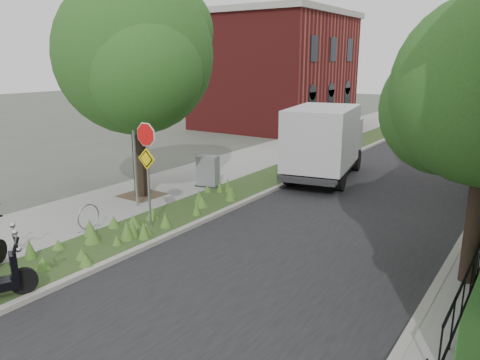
# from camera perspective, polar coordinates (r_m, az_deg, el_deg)

# --- Properties ---
(ground) EXTENTS (120.00, 120.00, 0.00)m
(ground) POSITION_cam_1_polar(r_m,az_deg,el_deg) (12.97, -8.21, -8.01)
(ground) COLOR #4C5147
(ground) RESTS_ON ground
(sidewalk_near) EXTENTS (3.50, 60.00, 0.12)m
(sidewalk_near) POSITION_cam_1_polar(r_m,az_deg,el_deg) (23.05, 0.57, 2.27)
(sidewalk_near) COLOR gray
(sidewalk_near) RESTS_ON ground
(verge) EXTENTS (2.00, 60.00, 0.12)m
(verge) POSITION_cam_1_polar(r_m,az_deg,el_deg) (21.69, 6.65, 1.40)
(verge) COLOR #2B401B
(verge) RESTS_ON ground
(kerb_near) EXTENTS (0.20, 60.00, 0.13)m
(kerb_near) POSITION_cam_1_polar(r_m,az_deg,el_deg) (21.27, 9.04, 1.07)
(kerb_near) COLOR #9E9991
(kerb_near) RESTS_ON ground
(road) EXTENTS (7.00, 60.00, 0.01)m
(road) POSITION_cam_1_polar(r_m,az_deg,el_deg) (20.11, 18.08, -0.43)
(road) COLOR black
(road) RESTS_ON ground
(street_tree_main) EXTENTS (6.21, 5.54, 7.66)m
(street_tree_main) POSITION_cam_1_polar(r_m,az_deg,el_deg) (16.91, -12.72, 13.70)
(street_tree_main) COLOR black
(street_tree_main) RESTS_ON ground
(bare_post) EXTENTS (0.08, 0.08, 4.00)m
(bare_post) POSITION_cam_1_polar(r_m,az_deg,el_deg) (15.79, -12.77, 3.87)
(bare_post) COLOR #A5A8AD
(bare_post) RESTS_ON ground
(bike_hoop) EXTENTS (0.06, 0.78, 0.77)m
(bike_hoop) POSITION_cam_1_polar(r_m,az_deg,el_deg) (14.31, -17.99, -4.31)
(bike_hoop) COLOR #A5A8AD
(bike_hoop) RESTS_ON ground
(sign_assembly) EXTENTS (0.94, 0.08, 3.22)m
(sign_assembly) POSITION_cam_1_polar(r_m,az_deg,el_deg) (13.64, -11.30, 3.20)
(sign_assembly) COLOR #A5A8AD
(sign_assembly) RESTS_ON ground
(brick_building) EXTENTS (9.40, 10.40, 8.30)m
(brick_building) POSITION_cam_1_polar(r_m,az_deg,el_deg) (35.51, 4.29, 13.27)
(brick_building) COLOR maroon
(brick_building) RESTS_ON ground
(box_truck) EXTENTS (3.34, 6.13, 2.63)m
(box_truck) POSITION_cam_1_polar(r_m,az_deg,el_deg) (19.87, 10.30, 4.93)
(box_truck) COLOR #262628
(box_truck) RESTS_ON ground
(utility_cabinet) EXTENTS (1.01, 0.79, 1.20)m
(utility_cabinet) POSITION_cam_1_polar(r_m,az_deg,el_deg) (18.27, -3.93, 1.04)
(utility_cabinet) COLOR #262628
(utility_cabinet) RESTS_ON ground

